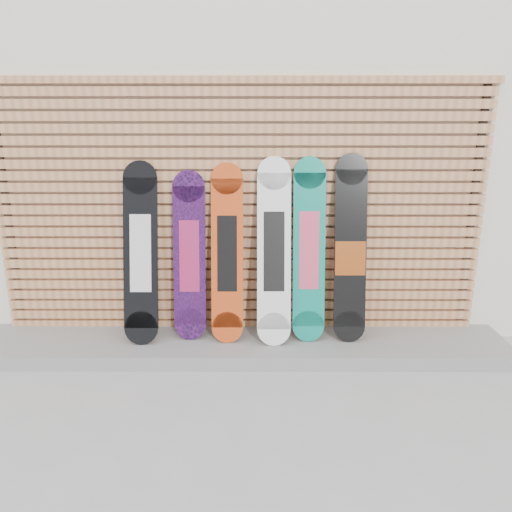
# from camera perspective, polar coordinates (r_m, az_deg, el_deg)

# --- Properties ---
(ground) EXTENTS (80.00, 80.00, 0.00)m
(ground) POSITION_cam_1_polar(r_m,az_deg,el_deg) (3.84, 0.08, -15.47)
(ground) COLOR #9D9D9F
(ground) RESTS_ON ground
(building) EXTENTS (12.00, 5.00, 3.60)m
(building) POSITION_cam_1_polar(r_m,az_deg,el_deg) (6.79, 4.47, 14.24)
(building) COLOR silver
(building) RESTS_ON ground
(concrete_step) EXTENTS (4.60, 0.70, 0.12)m
(concrete_step) POSITION_cam_1_polar(r_m,az_deg,el_deg) (4.41, -1.89, -10.17)
(concrete_step) COLOR gray
(concrete_step) RESTS_ON ground
(slat_wall) EXTENTS (4.26, 0.08, 2.29)m
(slat_wall) POSITION_cam_1_polar(r_m,az_deg,el_deg) (4.32, -1.90, 5.38)
(slat_wall) COLOR #B8764D
(slat_wall) RESTS_ON ground
(snowboard_0) EXTENTS (0.29, 0.39, 1.51)m
(snowboard_0) POSITION_cam_1_polar(r_m,az_deg,el_deg) (4.29, -13.04, 0.31)
(snowboard_0) COLOR black
(snowboard_0) RESTS_ON concrete_step
(snowboard_1) EXTENTS (0.27, 0.29, 1.43)m
(snowboard_1) POSITION_cam_1_polar(r_m,az_deg,el_deg) (4.28, -7.61, -0.01)
(snowboard_1) COLOR black
(snowboard_1) RESTS_ON concrete_step
(snowboard_2) EXTENTS (0.27, 0.35, 1.49)m
(snowboard_2) POSITION_cam_1_polar(r_m,az_deg,el_deg) (4.21, -3.31, 0.27)
(snowboard_2) COLOR #C74215
(snowboard_2) RESTS_ON concrete_step
(snowboard_3) EXTENTS (0.28, 0.40, 1.55)m
(snowboard_3) POSITION_cam_1_polar(r_m,az_deg,el_deg) (4.17, 2.07, 0.51)
(snowboard_3) COLOR white
(snowboard_3) RESTS_ON concrete_step
(snowboard_4) EXTENTS (0.27, 0.32, 1.54)m
(snowboard_4) POSITION_cam_1_polar(r_m,az_deg,el_deg) (4.23, 6.08, 0.65)
(snowboard_4) COLOR #0D816D
(snowboard_4) RESTS_ON concrete_step
(snowboard_5) EXTENTS (0.27, 0.33, 1.57)m
(snowboard_5) POSITION_cam_1_polar(r_m,az_deg,el_deg) (4.27, 10.73, 0.65)
(snowboard_5) COLOR black
(snowboard_5) RESTS_ON concrete_step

